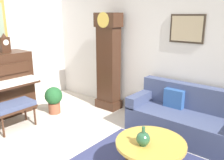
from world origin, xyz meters
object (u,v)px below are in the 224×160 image
piano_bench (14,107)px  couch (187,119)px  grandfather_clock (108,65)px  mantel_clock (5,44)px  green_jug (143,139)px  coffee_table (151,144)px  potted_plant (54,98)px

piano_bench → couch: bearing=33.8°
couch → grandfather_clock: bearing=175.2°
piano_bench → grandfather_clock: (0.66, 1.82, 0.56)m
couch → mantel_clock: (-3.27, -1.31, 1.12)m
grandfather_clock → green_jug: grandfather_clock is taller
coffee_table → mantel_clock: (-3.29, -0.07, 1.01)m
piano_bench → potted_plant: bearing=91.1°
couch → mantel_clock: size_ratio=5.00×
mantel_clock → couch: bearing=21.8°
piano_bench → couch: (2.49, 1.67, -0.09)m
coffee_table → grandfather_clock: bearing=143.2°
mantel_clock → piano_bench: bearing=-24.9°
grandfather_clock → coffee_table: 2.39m
green_jug → potted_plant: bearing=167.1°
piano_bench → green_jug: 2.51m
piano_bench → grandfather_clock: size_ratio=0.34×
piano_bench → grandfather_clock: grandfather_clock is taller
couch → potted_plant: couch is taller
grandfather_clock → couch: bearing=-4.8°
piano_bench → mantel_clock: bearing=155.1°
coffee_table → green_jug: 0.18m
couch → potted_plant: size_ratio=3.39×
grandfather_clock → green_jug: 2.42m
potted_plant → piano_bench: bearing=-88.9°
couch → green_jug: couch is taller
coffee_table → green_jug: (-0.04, -0.13, 0.12)m
coffee_table → potted_plant: (-2.54, 0.44, -0.10)m
grandfather_clock → potted_plant: size_ratio=3.62×
mantel_clock → green_jug: mantel_clock is taller
piano_bench → green_jug: (2.48, 0.30, 0.13)m
mantel_clock → potted_plant: size_ratio=0.68×
grandfather_clock → potted_plant: (-0.68, -0.95, -0.64)m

